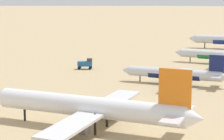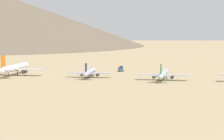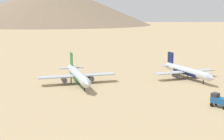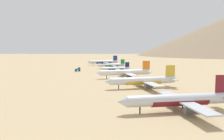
# 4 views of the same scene
# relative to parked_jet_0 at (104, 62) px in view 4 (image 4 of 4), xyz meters

# --- Properties ---
(ground_plane) EXTENTS (1800.00, 1800.00, 0.00)m
(ground_plane) POSITION_rel_parked_jet_0_xyz_m (21.94, 116.58, -4.43)
(ground_plane) COLOR tan
(parked_jet_0) EXTENTS (46.14, 37.49, 13.31)m
(parked_jet_0) POSITION_rel_parked_jet_0_xyz_m (0.00, 0.00, 0.00)
(parked_jet_0) COLOR silver
(parked_jet_0) RESTS_ON ground
(parked_jet_1) EXTENTS (35.76, 29.25, 10.34)m
(parked_jet_1) POSITION_rel_parked_jet_0_xyz_m (5.08, 49.25, -0.99)
(parked_jet_1) COLOR silver
(parked_jet_1) RESTS_ON ground
(parked_jet_2) EXTENTS (33.06, 26.91, 9.53)m
(parked_jet_2) POSITION_rel_parked_jet_0_xyz_m (16.01, 92.11, -1.26)
(parked_jet_2) COLOR silver
(parked_jet_2) RESTS_ON ground
(parked_jet_3) EXTENTS (46.73, 38.06, 13.47)m
(parked_jet_3) POSITION_rel_parked_jet_0_xyz_m (25.34, 140.59, 0.11)
(parked_jet_3) COLOR white
(parked_jet_3) RESTS_ON ground
(parked_jet_4) EXTENTS (46.14, 37.59, 13.30)m
(parked_jet_4) POSITION_rel_parked_jet_0_xyz_m (33.03, 185.77, -0.00)
(parked_jet_4) COLOR silver
(parked_jet_4) RESTS_ON ground
(parked_jet_5) EXTENTS (46.27, 37.83, 13.38)m
(parked_jet_5) POSITION_rel_parked_jet_0_xyz_m (43.42, 234.81, 0.02)
(parked_jet_5) COLOR silver
(parked_jet_5) RESTS_ON ground
(service_truck) EXTENTS (5.62, 3.86, 3.90)m
(service_truck) POSITION_rel_parked_jet_0_xyz_m (51.03, 74.67, -2.35)
(service_truck) COLOR #1E5999
(service_truck) RESTS_ON ground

